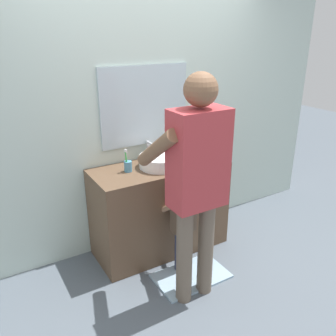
# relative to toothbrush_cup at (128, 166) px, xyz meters

# --- Properties ---
(ground_plane) EXTENTS (14.00, 14.00, 0.00)m
(ground_plane) POSITION_rel_toothbrush_cup_xyz_m (0.31, -0.33, -0.93)
(ground_plane) COLOR slate
(back_wall) EXTENTS (4.40, 0.10, 2.70)m
(back_wall) POSITION_rel_toothbrush_cup_xyz_m (0.31, 0.29, 0.42)
(back_wall) COLOR silver
(back_wall) RESTS_ON ground
(vanity_cabinet) EXTENTS (1.27, 0.54, 0.87)m
(vanity_cabinet) POSITION_rel_toothbrush_cup_xyz_m (0.31, -0.03, -0.49)
(vanity_cabinet) COLOR brown
(vanity_cabinet) RESTS_ON ground
(sink_basin) EXTENTS (0.40, 0.40, 0.11)m
(sink_basin) POSITION_rel_toothbrush_cup_xyz_m (0.31, -0.05, 0.00)
(sink_basin) COLOR white
(sink_basin) RESTS_ON vanity_cabinet
(faucet) EXTENTS (0.18, 0.14, 0.18)m
(faucet) POSITION_rel_toothbrush_cup_xyz_m (0.31, 0.19, 0.03)
(faucet) COLOR #B7BABF
(faucet) RESTS_ON vanity_cabinet
(toothbrush_cup) EXTENTS (0.07, 0.07, 0.21)m
(toothbrush_cup) POSITION_rel_toothbrush_cup_xyz_m (0.00, 0.00, 0.00)
(toothbrush_cup) COLOR #4C8EB2
(toothbrush_cup) RESTS_ON vanity_cabinet
(soap_bottle) EXTENTS (0.06, 0.06, 0.17)m
(soap_bottle) POSITION_rel_toothbrush_cup_xyz_m (0.68, 0.03, 0.01)
(soap_bottle) COLOR #66B2D1
(soap_bottle) RESTS_ON vanity_cabinet
(bath_mat) EXTENTS (0.64, 0.40, 0.02)m
(bath_mat) POSITION_rel_toothbrush_cup_xyz_m (0.31, -0.58, -0.92)
(bath_mat) COLOR #99B7CC
(bath_mat) RESTS_ON ground
(child_toddler) EXTENTS (0.27, 0.27, 0.88)m
(child_toddler) POSITION_rel_toothbrush_cup_xyz_m (0.31, -0.43, -0.40)
(child_toddler) COLOR #2D334C
(child_toddler) RESTS_ON ground
(adult_parent) EXTENTS (0.56, 0.58, 1.80)m
(adult_parent) POSITION_rel_toothbrush_cup_xyz_m (0.21, -0.75, 0.15)
(adult_parent) COLOR #6B5B4C
(adult_parent) RESTS_ON ground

